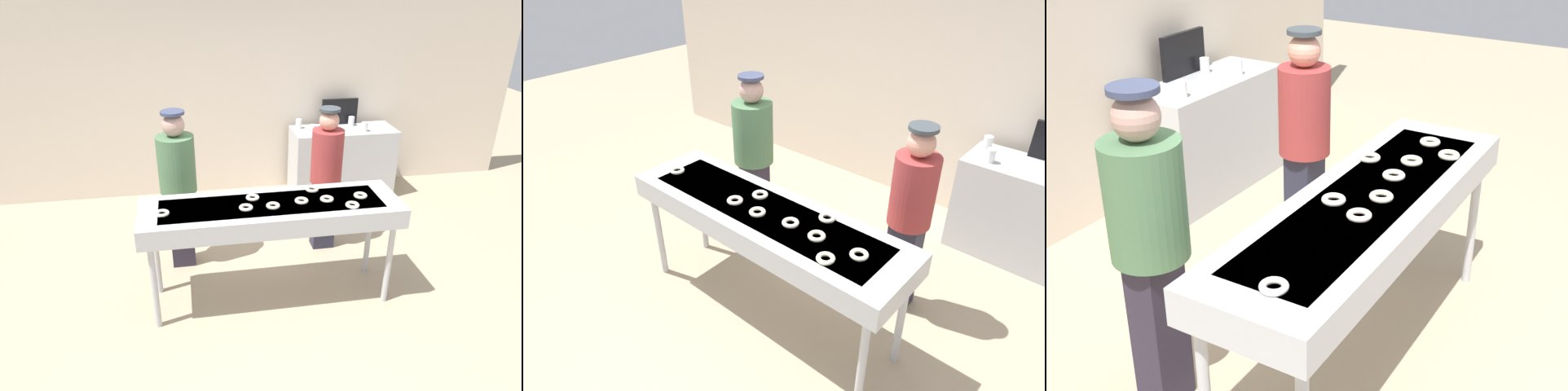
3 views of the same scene
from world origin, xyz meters
TOP-DOWN VIEW (x-y plane):
  - ground_plane at (0.00, 0.00)m, footprint 16.00×16.00m
  - back_wall at (0.00, 2.57)m, footprint 8.00×0.12m
  - fryer_conveyor at (0.00, 0.00)m, footprint 2.33×0.66m
  - sugar_donut_0 at (0.50, -0.02)m, footprint 0.16×0.16m
  - sugar_donut_1 at (-0.24, -0.07)m, footprint 0.15×0.15m
  - sugar_donut_2 at (0.69, -0.17)m, footprint 0.16×0.16m
  - sugar_donut_3 at (0.82, -0.01)m, footprint 0.15×0.15m
  - sugar_donut_4 at (-0.00, -0.07)m, footprint 0.13×0.13m
  - sugar_donut_5 at (-0.15, 0.12)m, footprint 0.15×0.15m
  - sugar_donut_6 at (-0.95, -0.05)m, footprint 0.15×0.15m
  - sugar_donut_7 at (0.27, -0.02)m, footprint 0.17×0.17m
  - sugar_donut_8 at (0.42, 0.20)m, footprint 0.14×0.14m
  - worker_baker at (0.76, 0.82)m, footprint 0.34×0.34m
  - worker_assistant at (-0.81, 0.72)m, footprint 0.37×0.37m
  - prep_counter at (1.40, 2.12)m, footprint 1.39×0.56m
  - paper_cup_0 at (1.54, 2.26)m, footprint 0.08×0.08m
  - paper_cup_1 at (0.80, 2.25)m, footprint 0.08×0.08m
  - paper_cup_2 at (1.63, 1.98)m, footprint 0.08×0.08m
  - paper_cup_3 at (0.92, 1.99)m, footprint 0.08×0.08m
  - menu_display at (1.40, 2.35)m, footprint 0.50×0.04m

SIDE VIEW (x-z plane):
  - ground_plane at x=0.00m, z-range 0.00..0.00m
  - prep_counter at x=1.40m, z-range 0.00..0.95m
  - worker_baker at x=0.76m, z-range 0.10..1.72m
  - fryer_conveyor at x=0.00m, z-range 0.41..1.42m
  - worker_assistant at x=-0.81m, z-range 0.14..1.83m
  - paper_cup_0 at x=1.54m, z-range 0.95..1.07m
  - paper_cup_1 at x=0.80m, z-range 0.95..1.07m
  - paper_cup_2 at x=1.63m, z-range 0.95..1.07m
  - paper_cup_3 at x=0.92m, z-range 0.95..1.07m
  - sugar_donut_0 at x=0.50m, z-range 1.01..1.04m
  - sugar_donut_1 at x=-0.24m, z-range 1.01..1.04m
  - sugar_donut_2 at x=0.69m, z-range 1.01..1.04m
  - sugar_donut_3 at x=0.82m, z-range 1.01..1.04m
  - sugar_donut_4 at x=0.00m, z-range 1.01..1.04m
  - sugar_donut_5 at x=-0.15m, z-range 1.01..1.04m
  - sugar_donut_6 at x=-0.95m, z-range 1.01..1.04m
  - sugar_donut_7 at x=0.27m, z-range 1.01..1.04m
  - sugar_donut_8 at x=0.42m, z-range 1.01..1.04m
  - menu_display at x=1.40m, z-range 0.95..1.30m
  - back_wall at x=0.00m, z-range 0.00..3.05m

